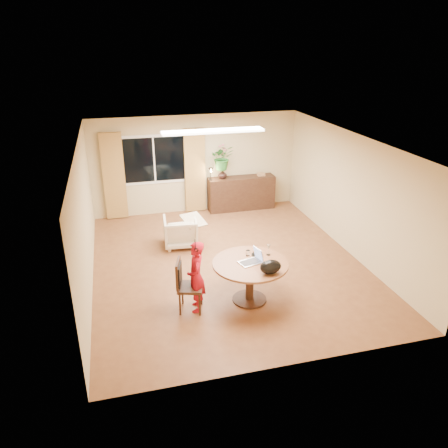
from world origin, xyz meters
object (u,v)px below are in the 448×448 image
dining_table (250,271)px  dining_chair (190,286)px  child (196,277)px  sideboard (241,193)px  armchair (180,232)px

dining_table → dining_chair: size_ratio=1.40×
dining_table → dining_chair: dining_chair is taller
child → sideboard: 4.99m
dining_table → sideboard: (1.18, 4.47, -0.14)m
dining_table → sideboard: 4.62m
armchair → child: bearing=91.7°
dining_table → armchair: (-0.83, 2.58, -0.26)m
dining_chair → child: (0.10, -0.00, 0.16)m
child → sideboard: (2.15, 4.50, -0.19)m
armchair → sideboard: size_ratio=0.41×
dining_chair → armchair: size_ratio=1.27×
dining_chair → sideboard: dining_chair is taller
dining_chair → child: size_ratio=0.74×
armchair → sideboard: (2.01, 1.89, 0.12)m
armchair → sideboard: sideboard is taller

